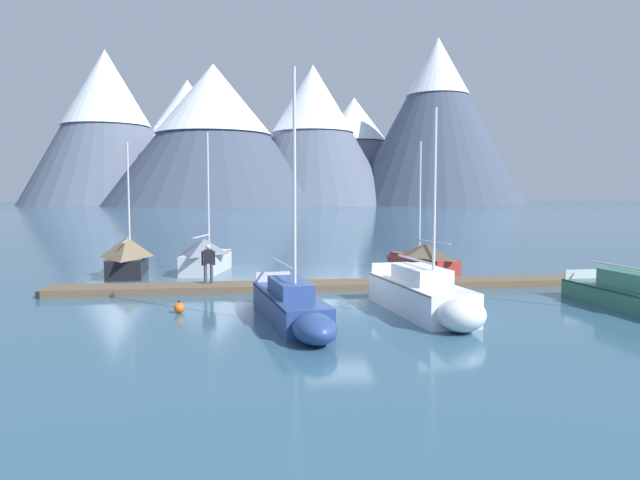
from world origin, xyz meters
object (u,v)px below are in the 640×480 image
(sailboat_far_berth, at_px, (421,257))
(person_on_dock, at_px, (208,261))
(mooring_buoy_channel_marker, at_px, (179,308))
(sailboat_second_berth, at_px, (208,256))
(sailboat_mid_dock_port, at_px, (293,306))
(sailboat_nearest_berth, at_px, (128,256))
(sailboat_mid_dock_starboard, at_px, (424,296))

(sailboat_far_berth, bearing_deg, person_on_dock, -153.52)
(person_on_dock, bearing_deg, mooring_buoy_channel_marker, -97.20)
(sailboat_second_berth, xyz_separation_m, sailboat_mid_dock_port, (3.75, -13.36, -0.28))
(sailboat_nearest_berth, height_order, person_on_dock, sailboat_nearest_berth)
(person_on_dock, distance_m, mooring_buoy_channel_marker, 5.06)
(mooring_buoy_channel_marker, bearing_deg, sailboat_mid_dock_port, -29.39)
(sailboat_mid_dock_port, distance_m, sailboat_far_berth, 14.74)
(person_on_dock, bearing_deg, sailboat_mid_dock_port, -65.48)
(sailboat_nearest_berth, height_order, sailboat_second_berth, sailboat_second_berth)
(sailboat_nearest_berth, distance_m, sailboat_mid_dock_port, 14.91)
(sailboat_mid_dock_port, distance_m, mooring_buoy_channel_marker, 4.43)
(person_on_dock, bearing_deg, sailboat_nearest_berth, 129.05)
(sailboat_nearest_berth, distance_m, mooring_buoy_channel_marker, 11.28)
(sailboat_second_berth, height_order, sailboat_far_berth, sailboat_second_berth)
(sailboat_far_berth, bearing_deg, sailboat_nearest_berth, 179.38)
(sailboat_second_berth, bearing_deg, sailboat_mid_dock_port, -74.32)
(sailboat_mid_dock_starboard, distance_m, person_on_dock, 9.94)
(sailboat_nearest_berth, distance_m, sailboat_second_berth, 4.10)
(sailboat_nearest_berth, distance_m, person_on_dock, 7.27)
(sailboat_nearest_berth, height_order, sailboat_mid_dock_port, sailboat_mid_dock_port)
(person_on_dock, relative_size, mooring_buoy_channel_marker, 3.76)
(sailboat_mid_dock_port, bearing_deg, sailboat_nearest_berth, 121.54)
(sailboat_second_berth, distance_m, sailboat_mid_dock_starboard, 14.96)
(sailboat_far_berth, relative_size, mooring_buoy_channel_marker, 15.61)
(sailboat_second_berth, bearing_deg, sailboat_nearest_berth, -170.85)
(sailboat_nearest_berth, bearing_deg, mooring_buoy_channel_marker, -69.44)
(sailboat_nearest_berth, relative_size, sailboat_far_berth, 0.98)
(sailboat_second_berth, xyz_separation_m, mooring_buoy_channel_marker, (-0.09, -11.19, -0.66))
(person_on_dock, bearing_deg, sailboat_mid_dock_starboard, -38.25)
(sailboat_far_berth, bearing_deg, sailboat_mid_dock_starboard, -105.36)
(sailboat_mid_dock_starboard, height_order, sailboat_far_berth, sailboat_far_berth)
(sailboat_far_berth, distance_m, person_on_dock, 12.28)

